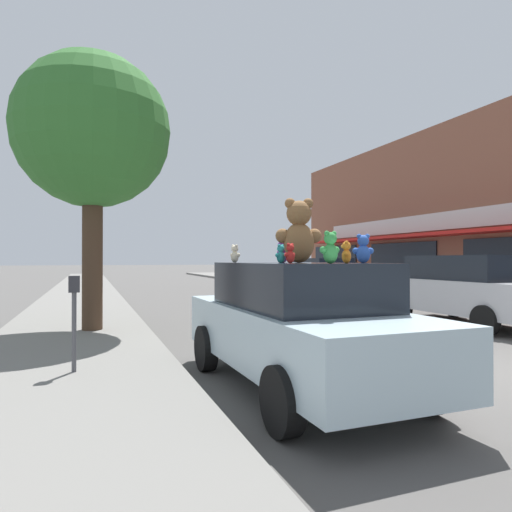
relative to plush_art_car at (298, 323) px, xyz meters
name	(u,v)px	position (x,y,z in m)	size (l,w,h in m)	color
ground_plane	(492,370)	(3.16, -0.10, -0.84)	(260.00, 260.00, 0.00)	#514F4C
sidewalk_near	(60,409)	(-2.79, -0.10, -0.76)	(3.02, 90.00, 0.17)	slate
plush_art_car	(298,323)	(0.00, 0.00, 0.00)	(1.97, 4.41, 1.61)	#ADC6D1
teddy_bear_giant	(299,232)	(0.11, 0.20, 1.18)	(0.65, 0.44, 0.86)	olive
teddy_bear_orange	(346,253)	(0.15, -0.92, 0.89)	(0.15, 0.19, 0.25)	orange
teddy_bear_green	(330,248)	(-0.15, -1.10, 0.93)	(0.26, 0.17, 0.34)	green
teddy_bear_blue	(363,249)	(0.56, -0.62, 0.94)	(0.27, 0.19, 0.35)	blue
teddy_bear_cream	(235,254)	(-0.60, 0.80, 0.89)	(0.14, 0.19, 0.25)	beige
teddy_bear_red	(290,253)	(-0.31, -0.44, 0.88)	(0.18, 0.13, 0.24)	red
teddy_bear_purple	(283,251)	(-0.01, 0.46, 0.93)	(0.23, 0.22, 0.34)	purple
teddy_bear_teal	(281,254)	(-0.40, -0.36, 0.88)	(0.17, 0.13, 0.23)	teal
parked_car_far_center	(467,288)	(6.43, 3.65, 0.08)	(2.03, 4.50, 1.75)	#B7B7BC
parked_car_far_right	(320,278)	(6.43, 11.43, 0.04)	(1.93, 4.66, 1.70)	#1E4793
street_tree	(93,133)	(-2.45, 4.97, 3.51)	(3.26, 3.26, 5.85)	#473323
parking_meter	(74,311)	(-2.70, 1.20, 0.14)	(0.14, 0.10, 1.27)	#4C4C51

